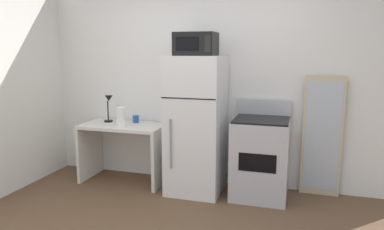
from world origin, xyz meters
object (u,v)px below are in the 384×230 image
at_px(desk_lamp, 109,104).
at_px(paper_towel_roll, 121,117).
at_px(refrigerator, 196,125).
at_px(leaning_mirror, 322,137).
at_px(coffee_mug, 136,119).
at_px(oven_range, 260,157).
at_px(desk, 124,142).
at_px(microwave, 196,44).

distance_m(desk_lamp, paper_towel_roll, 0.37).
bearing_deg(desk_lamp, refrigerator, -5.33).
bearing_deg(leaning_mirror, desk_lamp, -176.30).
bearing_deg(coffee_mug, leaning_mirror, 2.64).
distance_m(paper_towel_roll, oven_range, 1.74).
relative_size(desk, desk_lamp, 3.01).
relative_size(paper_towel_roll, coffee_mug, 2.53).
bearing_deg(paper_towel_roll, desk_lamp, 144.13).
bearing_deg(leaning_mirror, microwave, -167.88).
relative_size(desk, refrigerator, 0.66).
bearing_deg(desk, leaning_mirror, 5.83).
bearing_deg(microwave, desk, 176.44).
bearing_deg(paper_towel_roll, microwave, 4.31).
relative_size(desk_lamp, microwave, 0.77).
bearing_deg(oven_range, desk_lamp, 177.56).
bearing_deg(leaning_mirror, paper_towel_roll, -170.94).
height_order(desk_lamp, oven_range, desk_lamp).
distance_m(desk, leaning_mirror, 2.42).
relative_size(desk_lamp, leaning_mirror, 0.25).
bearing_deg(refrigerator, paper_towel_roll, -174.40).
distance_m(paper_towel_roll, refrigerator, 0.94).
xyz_separation_m(desk, microwave, (0.98, -0.06, 1.23)).
height_order(paper_towel_roll, microwave, microwave).
bearing_deg(leaning_mirror, desk, -174.17).
xyz_separation_m(desk, oven_range, (1.73, -0.01, -0.05)).
height_order(desk, leaning_mirror, leaning_mirror).
xyz_separation_m(paper_towel_roll, oven_range, (1.69, 0.12, -0.40)).
height_order(microwave, leaning_mirror, microwave).
bearing_deg(desk, coffee_mug, 52.54).
distance_m(desk_lamp, microwave, 1.44).
distance_m(refrigerator, leaning_mirror, 1.46).
bearing_deg(coffee_mug, desk_lamp, -169.48).
bearing_deg(microwave, leaning_mirror, 12.12).
relative_size(desk, oven_range, 0.96).
relative_size(paper_towel_roll, oven_range, 0.22).
bearing_deg(desk_lamp, oven_range, -2.44).
height_order(desk_lamp, microwave, microwave).
bearing_deg(leaning_mirror, refrigerator, -168.70).
bearing_deg(leaning_mirror, oven_range, -159.11).
xyz_separation_m(desk, desk_lamp, (-0.24, 0.07, 0.47)).
distance_m(coffee_mug, microwave, 1.30).
bearing_deg(coffee_mug, paper_towel_roll, -103.74).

